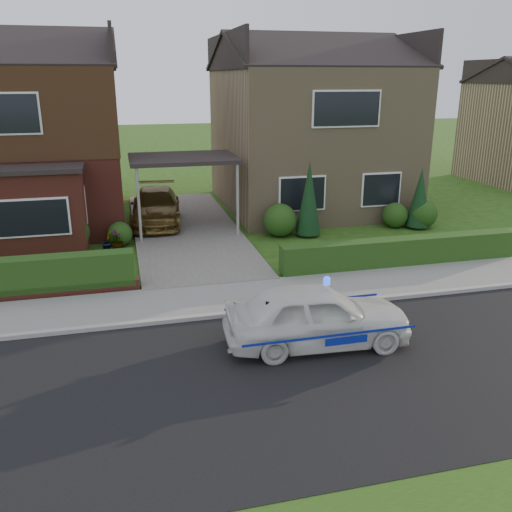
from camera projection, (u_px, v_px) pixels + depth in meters
name	position (u px, v px, depth m)	size (l,w,h in m)	color
ground	(258.00, 383.00, 10.20)	(120.00, 120.00, 0.00)	#214612
road	(258.00, 383.00, 10.20)	(60.00, 6.00, 0.02)	black
kerb	(227.00, 315.00, 12.99)	(60.00, 0.16, 0.12)	#9E9993
sidewalk	(219.00, 299.00, 13.96)	(60.00, 2.00, 0.10)	slate
driveway	(186.00, 229.00, 20.31)	(3.80, 12.00, 0.12)	#666059
house_left	(20.00, 123.00, 20.46)	(7.50, 9.53, 7.25)	maroon
house_right	(309.00, 121.00, 23.27)	(7.50, 8.06, 7.25)	#9B825F
carport_link	(183.00, 160.00, 19.45)	(3.80, 3.00, 2.77)	black
hedge_right	(399.00, 267.00, 16.46)	(7.50, 0.55, 0.80)	#183510
shrub_left_mid	(69.00, 233.00, 17.63)	(1.32, 1.32, 1.32)	#183510
shrub_left_near	(120.00, 234.00, 18.35)	(0.84, 0.84, 0.84)	#183510
shrub_right_near	(280.00, 220.00, 19.40)	(1.20, 1.20, 1.20)	#183510
shrub_right_mid	(395.00, 215.00, 20.59)	(0.96, 0.96, 0.96)	#183510
shrub_right_far	(423.00, 214.00, 20.53)	(1.08, 1.08, 1.08)	#183510
conifer_a	(309.00, 201.00, 19.23)	(0.90, 0.90, 2.60)	black
conifer_b	(420.00, 200.00, 20.30)	(0.90, 0.90, 2.20)	black
police_car	(317.00, 316.00, 11.46)	(3.62, 4.03, 1.51)	silver
driveway_car	(156.00, 206.00, 20.79)	(1.81, 4.45, 1.29)	brown
potted_plant_b	(107.00, 242.00, 17.73)	(0.38, 0.31, 0.69)	gray
potted_plant_c	(117.00, 241.00, 17.80)	(0.40, 0.40, 0.71)	gray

